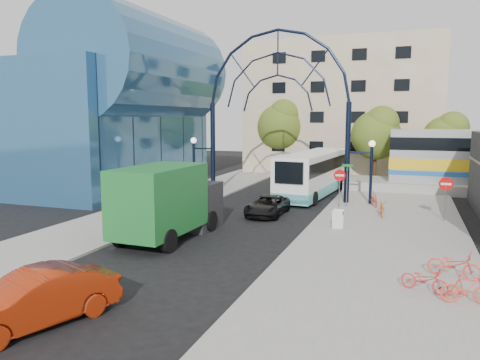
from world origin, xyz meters
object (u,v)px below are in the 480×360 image
at_px(bike_far_b, 467,289).
at_px(stop_sign, 340,179).
at_px(red_sedan, 34,299).
at_px(bike_far_c, 424,280).
at_px(tree_north_a, 377,132).
at_px(bike_far_a, 454,264).
at_px(street_name_sign, 347,176).
at_px(do_not_enter_sign, 446,188).
at_px(city_bus, 314,173).
at_px(green_truck, 169,202).
at_px(black_suv, 267,206).
at_px(tree_north_c, 447,136).
at_px(tree_north_b, 282,124).
at_px(sandwich_board, 338,217).
at_px(bike_near_a, 382,208).
at_px(gateway_arch, 278,80).
at_px(bike_near_b, 374,199).

bearing_deg(bike_far_b, stop_sign, 11.68).
xyz_separation_m(red_sedan, bike_far_c, (10.51, 6.34, -0.25)).
distance_m(tree_north_a, bike_far_a, 26.91).
bearing_deg(street_name_sign, do_not_enter_sign, -24.16).
xyz_separation_m(city_bus, green_truck, (-4.14, -15.45, 0.11)).
distance_m(city_bus, black_suv, 8.73).
height_order(stop_sign, bike_far_b, stop_sign).
relative_size(street_name_sign, tree_north_c, 0.43).
xyz_separation_m(red_sedan, bike_far_a, (11.55, 8.23, -0.19)).
distance_m(city_bus, bike_far_c, 20.72).
distance_m(do_not_enter_sign, bike_far_b, 12.87).
height_order(tree_north_b, bike_far_b, tree_north_b).
height_order(do_not_enter_sign, sandwich_board, do_not_enter_sign).
relative_size(red_sedan, bike_far_c, 3.02).
relative_size(do_not_enter_sign, black_suv, 0.57).
xyz_separation_m(do_not_enter_sign, tree_north_a, (-4.88, 15.93, 2.63)).
height_order(bike_near_a, bike_far_b, bike_near_a).
relative_size(do_not_enter_sign, green_truck, 0.34).
bearing_deg(green_truck, gateway_arch, 82.34).
bearing_deg(red_sedan, sandwich_board, 86.76).
height_order(green_truck, bike_far_b, green_truck).
bearing_deg(tree_north_a, red_sedan, -101.44).
bearing_deg(do_not_enter_sign, green_truck, -147.28).
xyz_separation_m(black_suv, bike_far_a, (9.74, -8.79, 0.01)).
height_order(tree_north_a, green_truck, tree_north_a).
height_order(do_not_enter_sign, bike_far_c, do_not_enter_sign).
bearing_deg(street_name_sign, stop_sign, -123.64).
relative_size(stop_sign, bike_far_c, 1.57).
xyz_separation_m(green_truck, black_suv, (2.98, 6.87, -1.22)).
relative_size(tree_north_c, black_suv, 1.50).
xyz_separation_m(tree_north_b, black_suv, (4.84, -21.42, -4.66)).
bearing_deg(red_sedan, bike_far_b, 46.72).
bearing_deg(bike_near_b, black_suv, -160.34).
bearing_deg(bike_far_a, tree_north_a, 25.92).
relative_size(tree_north_b, green_truck, 1.09).
relative_size(bike_near_b, bike_far_b, 1.01).
relative_size(gateway_arch, do_not_enter_sign, 5.50).
height_order(city_bus, bike_far_b, city_bus).
distance_m(do_not_enter_sign, tree_north_b, 25.09).
xyz_separation_m(street_name_sign, bike_far_b, (5.69, -15.39, -1.53)).
height_order(bike_near_b, bike_far_b, bike_near_b).
distance_m(tree_north_c, green_truck, 29.94).
relative_size(bike_near_a, bike_far_c, 1.18).
relative_size(tree_north_c, city_bus, 0.54).
bearing_deg(gateway_arch, bike_far_c, -59.15).
bearing_deg(bike_far_a, city_bus, 42.28).
relative_size(sandwich_board, bike_near_a, 0.53).
height_order(gateway_arch, black_suv, gateway_arch).
distance_m(stop_sign, do_not_enter_sign, 6.51).
bearing_deg(tree_north_c, green_truck, -118.26).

